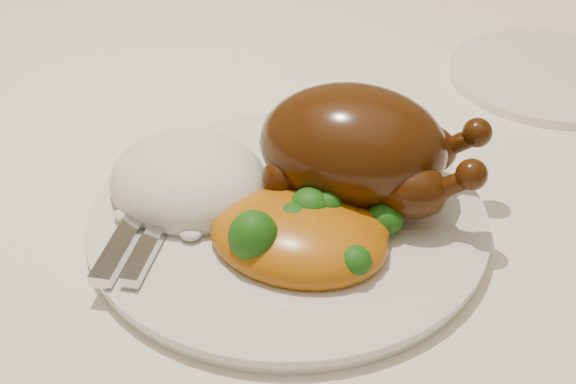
% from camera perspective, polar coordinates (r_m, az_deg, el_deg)
% --- Properties ---
extents(dining_table, '(1.60, 0.90, 0.76)m').
position_cam_1_polar(dining_table, '(0.76, -7.02, -3.34)').
color(dining_table, brown).
rests_on(dining_table, floor).
extents(tablecloth, '(1.73, 1.03, 0.18)m').
position_cam_1_polar(tablecloth, '(0.72, -7.43, 1.21)').
color(tablecloth, white).
rests_on(tablecloth, dining_table).
extents(dinner_plate, '(0.32, 0.32, 0.01)m').
position_cam_1_polar(dinner_plate, '(0.60, 0.00, -2.04)').
color(dinner_plate, silver).
rests_on(dinner_plate, tablecloth).
extents(side_plate, '(0.21, 0.21, 0.01)m').
position_cam_1_polar(side_plate, '(0.85, 18.25, 7.88)').
color(side_plate, silver).
rests_on(side_plate, tablecloth).
extents(roast_chicken, '(0.18, 0.12, 0.09)m').
position_cam_1_polar(roast_chicken, '(0.60, 5.00, 3.20)').
color(roast_chicken, '#412007').
rests_on(roast_chicken, dinner_plate).
extents(rice_mound, '(0.15, 0.14, 0.06)m').
position_cam_1_polar(rice_mound, '(0.61, -7.07, 0.70)').
color(rice_mound, white).
rests_on(rice_mound, dinner_plate).
extents(mac_and_cheese, '(0.15, 0.12, 0.06)m').
position_cam_1_polar(mac_and_cheese, '(0.56, 1.23, -2.99)').
color(mac_and_cheese, '#B2540B').
rests_on(mac_and_cheese, dinner_plate).
extents(cutlery, '(0.03, 0.18, 0.01)m').
position_cam_1_polar(cutlery, '(0.58, -10.19, -2.46)').
color(cutlery, silver).
rests_on(cutlery, dinner_plate).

